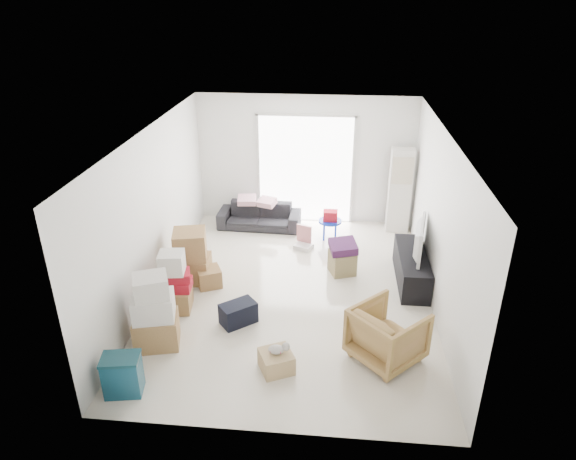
% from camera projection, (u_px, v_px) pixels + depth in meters
% --- Properties ---
extents(room_shell, '(4.98, 6.48, 3.18)m').
position_uv_depth(room_shell, '(293.00, 219.00, 8.01)').
color(room_shell, beige).
rests_on(room_shell, ground).
extents(sliding_door, '(2.10, 0.04, 2.33)m').
position_uv_depth(sliding_door, '(305.00, 165.00, 10.73)').
color(sliding_door, white).
rests_on(sliding_door, room_shell).
extents(ac_tower, '(0.45, 0.30, 1.75)m').
position_uv_depth(ac_tower, '(400.00, 190.00, 10.42)').
color(ac_tower, silver).
rests_on(ac_tower, room_shell).
extents(tv_console, '(0.47, 1.57, 0.52)m').
position_uv_depth(tv_console, '(411.00, 268.00, 8.80)').
color(tv_console, black).
rests_on(tv_console, room_shell).
extents(television, '(0.77, 1.12, 0.13)m').
position_uv_depth(television, '(413.00, 251.00, 8.66)').
color(television, black).
rests_on(television, tv_console).
extents(sofa, '(1.73, 0.56, 0.67)m').
position_uv_depth(sofa, '(259.00, 212.00, 10.77)').
color(sofa, '#232328').
rests_on(sofa, room_shell).
extents(pillow_left, '(0.39, 0.32, 0.11)m').
position_uv_depth(pillow_left, '(247.00, 194.00, 10.66)').
color(pillow_left, '#E7A8B3').
rests_on(pillow_left, sofa).
extents(pillow_right, '(0.43, 0.38, 0.12)m').
position_uv_depth(pillow_right, '(267.00, 196.00, 10.56)').
color(pillow_right, '#E7A8B3').
rests_on(pillow_right, sofa).
extents(armchair, '(1.15, 1.15, 0.86)m').
position_uv_depth(armchair, '(388.00, 332.00, 6.89)').
color(armchair, '#A57949').
rests_on(armchair, room_shell).
extents(storage_bins, '(0.52, 0.40, 0.54)m').
position_uv_depth(storage_bins, '(123.00, 375.00, 6.36)').
color(storage_bins, navy).
rests_on(storage_bins, room_shell).
extents(box_stack_a, '(0.71, 0.64, 1.11)m').
position_uv_depth(box_stack_a, '(154.00, 315.00, 7.14)').
color(box_stack_a, '#A07C48').
rests_on(box_stack_a, room_shell).
extents(box_stack_b, '(0.58, 0.54, 0.99)m').
position_uv_depth(box_stack_b, '(174.00, 285.00, 7.98)').
color(box_stack_b, '#A07C48').
rests_on(box_stack_b, room_shell).
extents(box_stack_c, '(0.64, 0.64, 0.93)m').
position_uv_depth(box_stack_c, '(191.00, 257.00, 8.76)').
color(box_stack_c, '#A07C48').
rests_on(box_stack_c, room_shell).
extents(loose_box, '(0.51, 0.51, 0.32)m').
position_uv_depth(loose_box, '(209.00, 277.00, 8.72)').
color(loose_box, '#A07C48').
rests_on(loose_box, room_shell).
extents(duffel_bag, '(0.60, 0.57, 0.34)m').
position_uv_depth(duffel_bag, '(238.00, 313.00, 7.74)').
color(duffel_bag, black).
rests_on(duffel_bag, room_shell).
extents(ottoman, '(0.53, 0.53, 0.41)m').
position_uv_depth(ottoman, '(342.00, 262.00, 9.09)').
color(ottoman, '#948756').
rests_on(ottoman, room_shell).
extents(blanket, '(0.54, 0.54, 0.14)m').
position_uv_depth(blanket, '(343.00, 248.00, 8.97)').
color(blanket, '#471E4D').
rests_on(blanket, ottoman).
extents(kids_table, '(0.47, 0.47, 0.60)m').
position_uv_depth(kids_table, '(330.00, 219.00, 10.24)').
color(kids_table, '#0A26B4').
rests_on(kids_table, room_shell).
extents(toy_walker, '(0.41, 0.39, 0.44)m').
position_uv_depth(toy_walker, '(304.00, 242.00, 10.01)').
color(toy_walker, silver).
rests_on(toy_walker, room_shell).
extents(wood_crate, '(0.54, 0.54, 0.27)m').
position_uv_depth(wood_crate, '(276.00, 361.00, 6.80)').
color(wood_crate, tan).
rests_on(wood_crate, room_shell).
extents(plush_bunny, '(0.29, 0.16, 0.15)m').
position_uv_depth(plush_bunny, '(279.00, 349.00, 6.72)').
color(plush_bunny, '#B2ADA8').
rests_on(plush_bunny, wood_crate).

